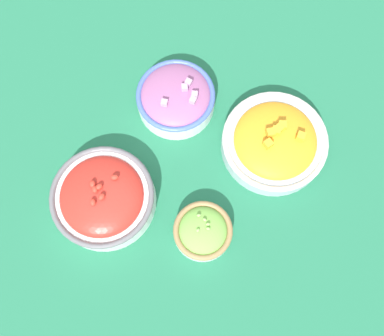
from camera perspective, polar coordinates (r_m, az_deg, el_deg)
name	(u,v)px	position (r m, az deg, el deg)	size (l,w,h in m)	color
ground_plane	(192,172)	(0.93, 0.00, -0.52)	(3.00, 3.00, 0.00)	#23704C
bowl_lettuce	(203,231)	(0.87, 1.46, -8.38)	(0.12, 0.12, 0.06)	white
bowl_red_onion	(176,98)	(0.95, -2.17, 9.35)	(0.17, 0.17, 0.08)	white
bowl_cherry_tomatoes	(103,198)	(0.89, -11.76, -3.88)	(0.21, 0.21, 0.09)	white
bowl_squash	(274,142)	(0.93, 10.93, 3.44)	(0.23, 0.23, 0.08)	#B2C1CC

